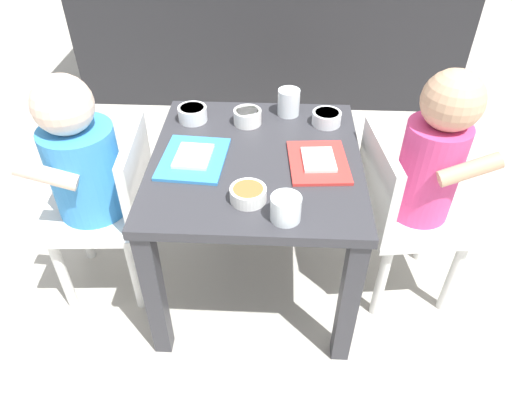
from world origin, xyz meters
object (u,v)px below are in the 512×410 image
Objects in this scene: water_cup_left at (286,209)px; cereal_bowl_left_side at (327,118)px; seated_child_left at (88,168)px; seated_child_right at (426,169)px; cereal_bowl_right_side at (247,116)px; water_cup_right at (289,104)px; food_tray_right at (318,162)px; veggie_bowl_far at (248,194)px; dining_table at (256,182)px; veggie_bowl_near at (193,113)px; food_tray_left at (194,158)px; dog at (299,137)px.

water_cup_left is 0.42m from cereal_bowl_left_side.
seated_child_right is at bearing 1.65° from seated_child_left.
cereal_bowl_right_side is 0.22m from cereal_bowl_left_side.
water_cup_right is 0.93× the size of cereal_bowl_left_side.
veggie_bowl_far is at bearing -137.43° from food_tray_right.
seated_child_right is (0.43, -0.00, 0.06)m from dining_table.
dining_table is at bearing -136.84° from cereal_bowl_left_side.
seated_child_left is at bearing -139.49° from veggie_bowl_near.
seated_child_right is 8.35× the size of veggie_bowl_far.
food_tray_left is at bearing -133.95° from water_cup_right.
veggie_bowl_far is at bearing -18.71° from seated_child_left.
water_cup_left is 0.80× the size of veggie_bowl_far.
veggie_bowl_near is (-0.32, -0.35, 0.28)m from dog.
cereal_bowl_left_side reaches higher than dog.
veggie_bowl_far reaches higher than dining_table.
seated_child_left is at bearing -153.58° from cereal_bowl_right_side.
veggie_bowl_far is 0.39m from veggie_bowl_near.
water_cup_right is at bearing 46.05° from food_tray_left.
veggie_bowl_near reaches higher than cereal_bowl_left_side.
seated_child_left is 3.24× the size of food_tray_left.
veggie_bowl_near is (-0.27, -0.05, -0.01)m from water_cup_right.
cereal_bowl_left_side is at bearing 43.16° from dining_table.
water_cup_left is (0.23, -0.21, 0.02)m from food_tray_left.
water_cup_right reaches higher than dog.
dining_table is 7.49× the size of cereal_bowl_right_side.
seated_child_right is 0.27m from food_tray_right.
food_tray_right is at bearing 0.91° from seated_child_left.
seated_child_left is at bearing -176.11° from dining_table.
seated_child_left is 0.54m from water_cup_left.
food_tray_left is 1.06× the size of food_tray_right.
seated_child_right is 0.49m from cereal_bowl_right_side.
veggie_bowl_far is (-0.43, -0.17, 0.03)m from seated_child_right.
veggie_bowl_near is (-0.18, 0.35, 0.00)m from veggie_bowl_far.
dining_table is 8.72× the size of water_cup_left.
water_cup_left is 0.89× the size of water_cup_right.
seated_child_left reaches higher than veggie_bowl_far.
food_tray_right is at bearing -44.98° from cereal_bowl_right_side.
cereal_bowl_right_side is at bearing -114.44° from dog.
cereal_bowl_left_side is (0.11, 0.40, -0.01)m from water_cup_left.
seated_child_left is at bearing -178.04° from food_tray_left.
cereal_bowl_right_side is (0.39, 0.20, 0.05)m from seated_child_left.
food_tray_left is at bearing 137.55° from water_cup_left.
water_cup_left is at bearing -21.80° from seated_child_left.
food_tray_left is (-0.58, -0.02, 0.02)m from seated_child_right.
food_tray_right is 0.39m from veggie_bowl_near.
seated_child_right is 0.42m from water_cup_right.
seated_child_right is at bearing 3.23° from food_tray_right.
cereal_bowl_left_side is at bearing 60.48° from veggie_bowl_far.
dog is (-0.29, 0.53, -0.25)m from seated_child_right.
dog is (0.56, 0.56, -0.24)m from seated_child_left.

